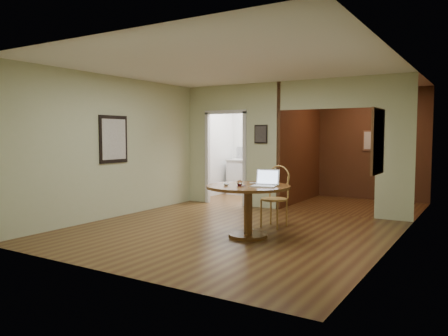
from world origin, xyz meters
The scene contains 11 objects.
floor centered at (0.00, 0.00, 0.00)m, with size 5.00×5.00×0.00m, color #422512.
room_shell centered at (-0.47, 3.10, 1.29)m, with size 5.20×7.50×5.00m.
dining_table centered at (0.49, -0.11, 0.60)m, with size 1.29×1.29×0.81m.
chair centered at (0.51, 0.86, 0.59)m, with size 0.49×0.49×1.06m.
open_laptop centered at (0.77, -0.08, 0.87)m, with size 0.40×0.38×0.25m.
closed_laptop centered at (0.60, 0.08, 0.82)m, with size 0.33×0.21×0.03m, color silver.
mouse centered at (0.22, -0.32, 0.83)m, with size 0.11×0.06×0.05m, color white.
wine_glass centered at (0.43, -0.27, 0.85)m, with size 0.09×0.09×0.10m, color white, non-canonical shape.
pen centered at (0.45, -0.26, 0.81)m, with size 0.01×0.01×0.14m, color #0B0F52.
kitchen_cabinet centered at (-1.35, 4.20, 0.47)m, with size 2.06×0.60×0.94m.
grocery_bag centered at (-0.80, 4.20, 1.08)m, with size 0.27×0.23×0.27m, color beige.
Camera 1 is at (3.66, -5.98, 1.57)m, focal length 35.00 mm.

